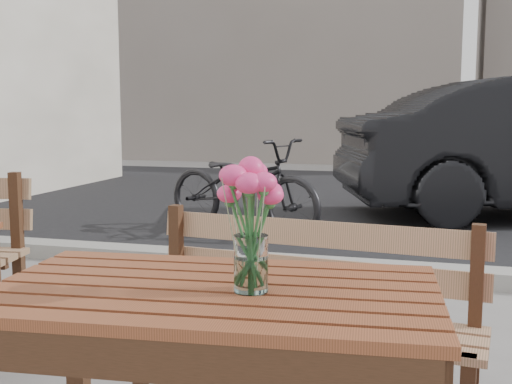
% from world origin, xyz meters
% --- Properties ---
extents(street, '(30.00, 8.12, 0.12)m').
position_xyz_m(street, '(0.00, 5.06, 0.03)').
color(street, black).
rests_on(street, ground).
extents(backdrop_buildings, '(15.50, 4.00, 8.00)m').
position_xyz_m(backdrop_buildings, '(0.17, 14.40, 3.60)').
color(backdrop_buildings, gray).
rests_on(backdrop_buildings, ground).
extents(main_table, '(1.28, 0.82, 0.75)m').
position_xyz_m(main_table, '(-0.05, -0.02, 0.63)').
color(main_table, brown).
rests_on(main_table, ground).
extents(main_bench, '(1.39, 0.55, 0.84)m').
position_xyz_m(main_bench, '(0.06, 0.76, 0.51)').
color(main_bench, '#8E6A49').
rests_on(main_bench, ground).
extents(main_vase, '(0.20, 0.20, 0.36)m').
position_xyz_m(main_vase, '(0.06, -0.04, 0.97)').
color(main_vase, white).
rests_on(main_vase, main_table).
extents(bicycle, '(1.92, 1.21, 0.95)m').
position_xyz_m(bicycle, '(-1.31, 4.43, 0.48)').
color(bicycle, black).
rests_on(bicycle, ground).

